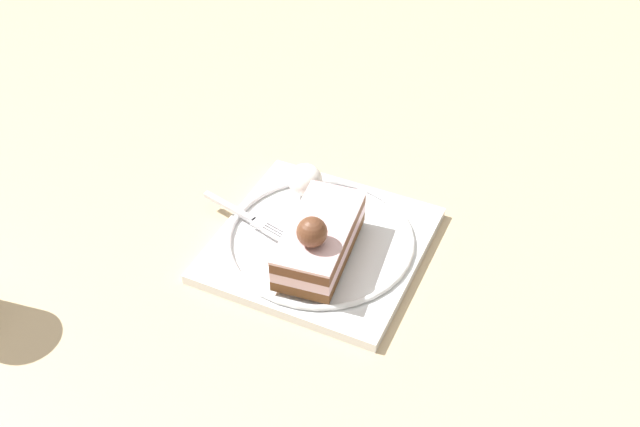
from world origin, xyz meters
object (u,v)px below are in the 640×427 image
(cake_slice, at_px, (319,239))
(whipped_cream_dollop, at_px, (305,180))
(dessert_plate, at_px, (320,243))
(fork, at_px, (248,218))

(cake_slice, distance_m, whipped_cream_dollop, 0.10)
(whipped_cream_dollop, bearing_deg, dessert_plate, 41.64)
(dessert_plate, xyz_separation_m, whipped_cream_dollop, (-0.05, -0.05, 0.02))
(whipped_cream_dollop, bearing_deg, fork, -23.40)
(cake_slice, xyz_separation_m, whipped_cream_dollop, (-0.08, -0.06, -0.01))
(fork, bearing_deg, dessert_plate, 99.86)
(whipped_cream_dollop, xyz_separation_m, fork, (0.07, -0.03, -0.01))
(cake_slice, height_order, whipped_cream_dollop, cake_slice)
(fork, bearing_deg, whipped_cream_dollop, 156.60)
(dessert_plate, height_order, whipped_cream_dollop, whipped_cream_dollop)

